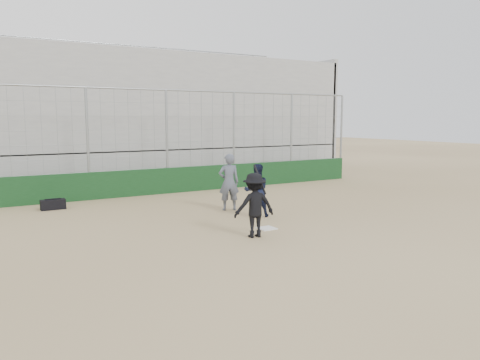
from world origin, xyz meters
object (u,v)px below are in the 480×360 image
batter_at_plate (254,205)px  equipment_bag (53,204)px  umpire (229,185)px  catcher_crouched (257,199)px

batter_at_plate → equipment_bag: bearing=120.7°
umpire → equipment_bag: size_ratio=2.15×
umpire → equipment_bag: 5.71m
batter_at_plate → umpire: 3.47m
batter_at_plate → catcher_crouched: size_ratio=1.63×
batter_at_plate → catcher_crouched: bearing=56.1°
catcher_crouched → batter_at_plate: bearing=-123.9°
catcher_crouched → equipment_bag: bearing=139.2°
catcher_crouched → umpire: 1.40m
catcher_crouched → umpire: (-0.18, 1.36, 0.28)m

